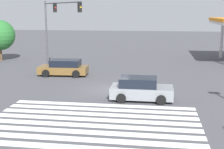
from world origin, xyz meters
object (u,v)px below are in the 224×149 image
(traffic_signal_mast, at_px, (55,21))
(car_0, at_px, (64,68))
(car_3, at_px, (141,89))
(tree_corner_b, at_px, (0,35))

(traffic_signal_mast, distance_m, car_0, 4.85)
(traffic_signal_mast, relative_size, car_0, 1.50)
(car_3, bearing_deg, car_0, 136.28)
(traffic_signal_mast, xyz_separation_m, car_3, (9.07, -9.11, -4.36))
(traffic_signal_mast, height_order, car_0, traffic_signal_mast)
(traffic_signal_mast, xyz_separation_m, car_0, (1.27, -1.64, -4.38))
(car_0, height_order, tree_corner_b, tree_corner_b)
(car_3, height_order, tree_corner_b, tree_corner_b)
(car_3, xyz_separation_m, tree_corner_b, (-18.29, 15.12, 2.43))
(car_0, height_order, car_3, car_3)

